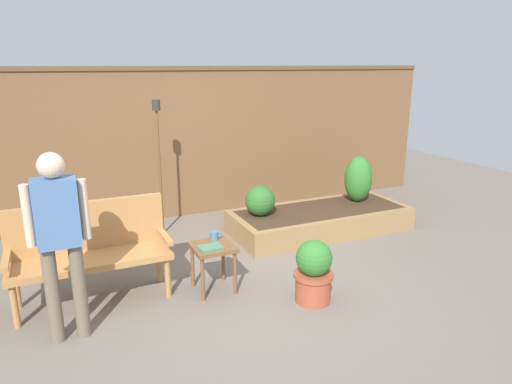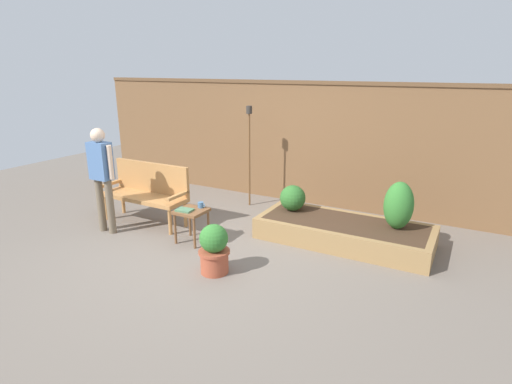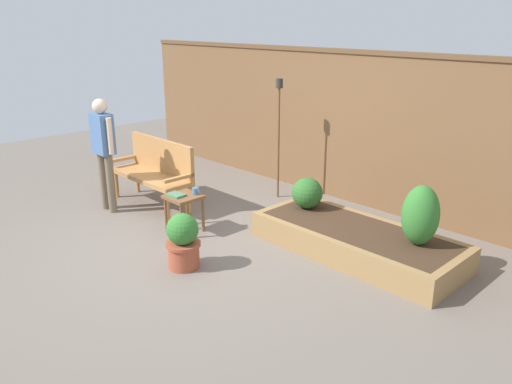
{
  "view_description": "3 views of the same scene",
  "coord_description": "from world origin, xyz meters",
  "px_view_note": "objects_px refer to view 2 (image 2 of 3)",
  "views": [
    {
      "loc": [
        -1.72,
        -3.83,
        2.19
      ],
      "look_at": [
        0.32,
        0.65,
        0.81
      ],
      "focal_mm": 32.23,
      "sensor_mm": 36.0,
      "label": 1
    },
    {
      "loc": [
        2.99,
        -4.14,
        2.38
      ],
      "look_at": [
        0.41,
        0.58,
        0.74
      ],
      "focal_mm": 28.81,
      "sensor_mm": 36.0,
      "label": 2
    },
    {
      "loc": [
        4.52,
        -3.38,
        2.55
      ],
      "look_at": [
        0.51,
        0.53,
        0.65
      ],
      "focal_mm": 35.83,
      "sensor_mm": 36.0,
      "label": 3
    }
  ],
  "objects_px": {
    "potted_boxwood": "(214,249)",
    "shrub_far_corner": "(399,205)",
    "tiki_torch": "(249,139)",
    "person_by_bench": "(102,171)",
    "shrub_near_bench": "(293,198)",
    "garden_bench": "(147,189)",
    "book_on_table": "(185,210)",
    "cup_on_table": "(201,205)",
    "side_table": "(191,215)"
  },
  "relations": [
    {
      "from": "shrub_far_corner",
      "to": "tiki_torch",
      "type": "bearing_deg",
      "value": 166.02
    },
    {
      "from": "shrub_far_corner",
      "to": "shrub_near_bench",
      "type": "bearing_deg",
      "value": 180.0
    },
    {
      "from": "cup_on_table",
      "to": "tiki_torch",
      "type": "xyz_separation_m",
      "value": [
        -0.15,
        1.65,
        0.68
      ]
    },
    {
      "from": "garden_bench",
      "to": "tiki_torch",
      "type": "xyz_separation_m",
      "value": [
        1.02,
        1.46,
        0.65
      ]
    },
    {
      "from": "cup_on_table",
      "to": "tiki_torch",
      "type": "bearing_deg",
      "value": 95.13
    },
    {
      "from": "cup_on_table",
      "to": "shrub_near_bench",
      "type": "height_order",
      "value": "shrub_near_bench"
    },
    {
      "from": "side_table",
      "to": "cup_on_table",
      "type": "relative_size",
      "value": 4.11
    },
    {
      "from": "garden_bench",
      "to": "shrub_near_bench",
      "type": "bearing_deg",
      "value": 20.45
    },
    {
      "from": "side_table",
      "to": "tiki_torch",
      "type": "relative_size",
      "value": 0.27
    },
    {
      "from": "cup_on_table",
      "to": "shrub_far_corner",
      "type": "height_order",
      "value": "shrub_far_corner"
    },
    {
      "from": "garden_bench",
      "to": "shrub_near_bench",
      "type": "height_order",
      "value": "garden_bench"
    },
    {
      "from": "book_on_table",
      "to": "tiki_torch",
      "type": "relative_size",
      "value": 0.13
    },
    {
      "from": "shrub_far_corner",
      "to": "potted_boxwood",
      "type": "bearing_deg",
      "value": -135.7
    },
    {
      "from": "shrub_near_bench",
      "to": "tiki_torch",
      "type": "bearing_deg",
      "value": 149.56
    },
    {
      "from": "book_on_table",
      "to": "potted_boxwood",
      "type": "bearing_deg",
      "value": -37.03
    },
    {
      "from": "cup_on_table",
      "to": "potted_boxwood",
      "type": "height_order",
      "value": "potted_boxwood"
    },
    {
      "from": "person_by_bench",
      "to": "shrub_far_corner",
      "type": "bearing_deg",
      "value": 20.15
    },
    {
      "from": "tiki_torch",
      "to": "person_by_bench",
      "type": "height_order",
      "value": "tiki_torch"
    },
    {
      "from": "book_on_table",
      "to": "shrub_far_corner",
      "type": "distance_m",
      "value": 2.89
    },
    {
      "from": "garden_bench",
      "to": "person_by_bench",
      "type": "xyz_separation_m",
      "value": [
        -0.25,
        -0.64,
        0.39
      ]
    },
    {
      "from": "side_table",
      "to": "person_by_bench",
      "type": "height_order",
      "value": "person_by_bench"
    },
    {
      "from": "potted_boxwood",
      "to": "garden_bench",
      "type": "bearing_deg",
      "value": 153.7
    },
    {
      "from": "person_by_bench",
      "to": "potted_boxwood",
      "type": "bearing_deg",
      "value": -7.93
    },
    {
      "from": "cup_on_table",
      "to": "potted_boxwood",
      "type": "relative_size",
      "value": 0.19
    },
    {
      "from": "cup_on_table",
      "to": "tiki_torch",
      "type": "distance_m",
      "value": 1.79
    },
    {
      "from": "potted_boxwood",
      "to": "shrub_far_corner",
      "type": "relative_size",
      "value": 0.95
    },
    {
      "from": "shrub_far_corner",
      "to": "person_by_bench",
      "type": "height_order",
      "value": "person_by_bench"
    },
    {
      "from": "shrub_near_bench",
      "to": "person_by_bench",
      "type": "relative_size",
      "value": 0.25
    },
    {
      "from": "cup_on_table",
      "to": "shrub_far_corner",
      "type": "relative_size",
      "value": 0.18
    },
    {
      "from": "garden_bench",
      "to": "tiki_torch",
      "type": "distance_m",
      "value": 1.9
    },
    {
      "from": "shrub_far_corner",
      "to": "tiki_torch",
      "type": "height_order",
      "value": "tiki_torch"
    },
    {
      "from": "book_on_table",
      "to": "person_by_bench",
      "type": "height_order",
      "value": "person_by_bench"
    },
    {
      "from": "garden_bench",
      "to": "side_table",
      "type": "distance_m",
      "value": 1.17
    },
    {
      "from": "garden_bench",
      "to": "cup_on_table",
      "type": "bearing_deg",
      "value": -9.45
    },
    {
      "from": "book_on_table",
      "to": "shrub_near_bench",
      "type": "relative_size",
      "value": 0.58
    },
    {
      "from": "garden_bench",
      "to": "shrub_far_corner",
      "type": "relative_size",
      "value": 2.22
    },
    {
      "from": "book_on_table",
      "to": "person_by_bench",
      "type": "bearing_deg",
      "value": -175.22
    },
    {
      "from": "garden_bench",
      "to": "potted_boxwood",
      "type": "height_order",
      "value": "garden_bench"
    },
    {
      "from": "shrub_near_bench",
      "to": "garden_bench",
      "type": "bearing_deg",
      "value": -159.55
    },
    {
      "from": "side_table",
      "to": "garden_bench",
      "type": "bearing_deg",
      "value": 163.19
    },
    {
      "from": "book_on_table",
      "to": "cup_on_table",
      "type": "bearing_deg",
      "value": 56.63
    },
    {
      "from": "garden_bench",
      "to": "person_by_bench",
      "type": "distance_m",
      "value": 0.79
    },
    {
      "from": "book_on_table",
      "to": "shrub_near_bench",
      "type": "xyz_separation_m",
      "value": [
        1.09,
        1.21,
        0.0
      ]
    },
    {
      "from": "tiki_torch",
      "to": "shrub_far_corner",
      "type": "bearing_deg",
      "value": -13.98
    },
    {
      "from": "tiki_torch",
      "to": "cup_on_table",
      "type": "bearing_deg",
      "value": -84.87
    },
    {
      "from": "potted_boxwood",
      "to": "tiki_torch",
      "type": "distance_m",
      "value": 2.7
    },
    {
      "from": "garden_bench",
      "to": "book_on_table",
      "type": "xyz_separation_m",
      "value": [
        1.06,
        -0.41,
        -0.05
      ]
    },
    {
      "from": "garden_bench",
      "to": "book_on_table",
      "type": "distance_m",
      "value": 1.13
    },
    {
      "from": "side_table",
      "to": "shrub_near_bench",
      "type": "bearing_deg",
      "value": 47.53
    },
    {
      "from": "potted_boxwood",
      "to": "person_by_bench",
      "type": "height_order",
      "value": "person_by_bench"
    }
  ]
}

